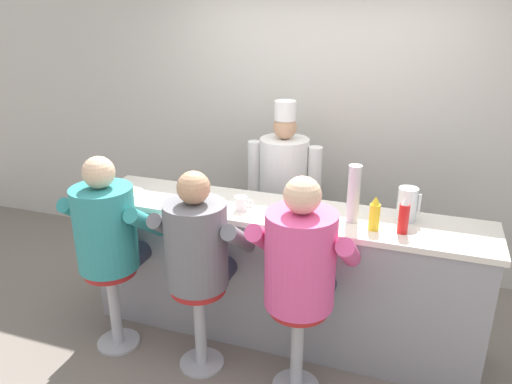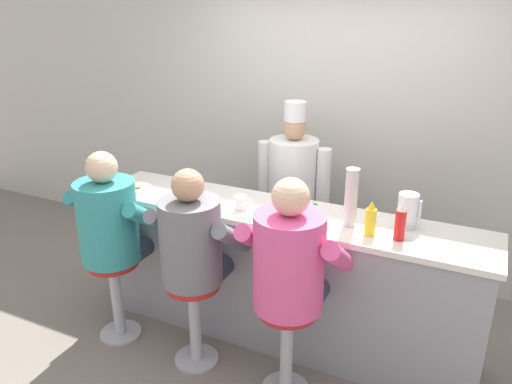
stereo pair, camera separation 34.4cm
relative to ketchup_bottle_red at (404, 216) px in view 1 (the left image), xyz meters
name	(u,v)px [view 1 (the left image)]	position (x,y,z in m)	size (l,w,h in m)	color
ground_plane	(267,354)	(-0.82, -0.18, -1.12)	(20.00, 20.00, 0.00)	slate
wall_back	(323,122)	(-0.82, 1.38, 0.23)	(10.00, 0.06, 2.70)	beige
diner_counter	(280,273)	(-0.82, 0.10, -0.62)	(2.84, 0.56, 1.01)	gray
ketchup_bottle_red	(404,216)	(0.00, 0.00, 0.00)	(0.06, 0.06, 0.24)	red
mustard_bottle_yellow	(375,214)	(-0.18, -0.01, -0.01)	(0.07, 0.07, 0.23)	yellow
hot_sauce_bottle_orange	(317,209)	(-0.56, 0.06, -0.05)	(0.04, 0.04, 0.12)	orange
water_pitcher_clear	(407,204)	(0.01, 0.21, 0.00)	(0.15, 0.13, 0.23)	silver
breakfast_plate	(128,192)	(-1.99, 0.00, -0.10)	(0.23, 0.23, 0.05)	white
cereal_bowl	(293,212)	(-0.72, 0.04, -0.09)	(0.13, 0.13, 0.05)	#4C7FB7
coffee_mug_white	(242,203)	(-1.07, 0.00, -0.06)	(0.14, 0.09, 0.10)	white
cup_stack_steel	(354,194)	(-0.33, 0.07, 0.08)	(0.09, 0.09, 0.39)	#B7BABF
diner_seated_teal	(109,233)	(-1.89, -0.40, -0.24)	(0.62, 0.62, 1.44)	#B2B5BA
diner_seated_grey	(199,250)	(-1.22, -0.40, -0.25)	(0.61, 0.60, 1.42)	#B2B5BA
diner_seated_pink	(301,264)	(-0.54, -0.40, -0.23)	(0.64, 0.63, 1.46)	#B2B5BA
cook_in_whites_near	(284,187)	(-1.02, 0.84, -0.23)	(0.64, 0.41, 1.63)	#232328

